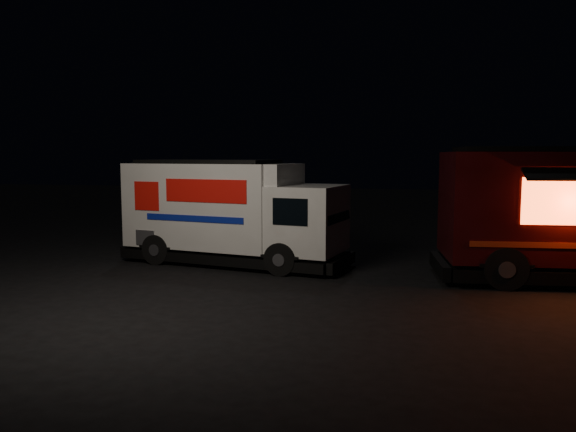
# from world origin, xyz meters

# --- Properties ---
(ground) EXTENTS (80.00, 80.00, 0.00)m
(ground) POSITION_xyz_m (0.00, 0.00, 0.00)
(ground) COLOR black
(ground) RESTS_ON ground
(white_truck) EXTENTS (6.98, 3.43, 3.03)m
(white_truck) POSITION_xyz_m (-1.50, 2.61, 1.51)
(white_truck) COLOR silver
(white_truck) RESTS_ON ground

